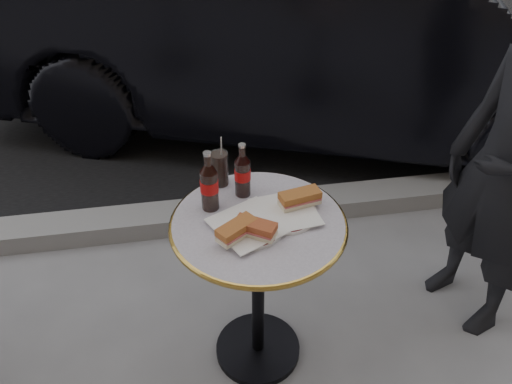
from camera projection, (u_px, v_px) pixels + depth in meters
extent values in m
plane|color=gray|center=(258.00, 350.00, 2.17)|extent=(80.00, 80.00, 0.00)
cube|color=black|center=(190.00, 9.00, 6.13)|extent=(40.00, 8.00, 0.00)
cube|color=gray|center=(231.00, 213.00, 2.85)|extent=(40.00, 0.20, 0.12)
cylinder|color=silver|center=(249.00, 226.00, 1.70)|extent=(0.29, 0.29, 0.01)
cylinder|color=white|center=(285.00, 213.00, 1.75)|extent=(0.23, 0.23, 0.01)
cube|color=#AB5E2B|center=(237.00, 231.00, 1.63)|extent=(0.15, 0.13, 0.05)
cube|color=#A64C2A|center=(255.00, 229.00, 1.64)|extent=(0.15, 0.13, 0.05)
cube|color=#A7602A|center=(300.00, 199.00, 1.77)|extent=(0.16, 0.10, 0.05)
cylinder|color=black|center=(220.00, 168.00, 1.87)|extent=(0.09, 0.09, 0.14)
imported|color=black|center=(316.00, 21.00, 3.36)|extent=(3.12, 4.95, 1.54)
imported|color=black|center=(510.00, 173.00, 1.92)|extent=(0.51, 0.63, 1.51)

